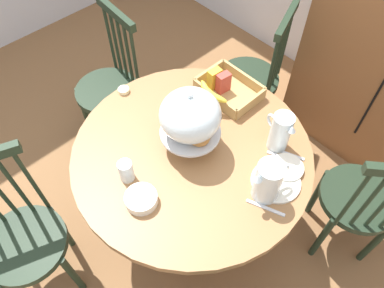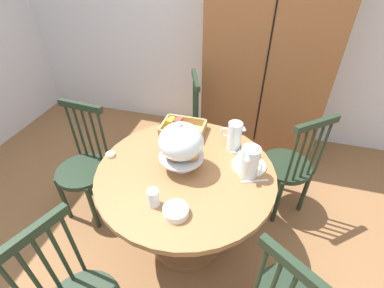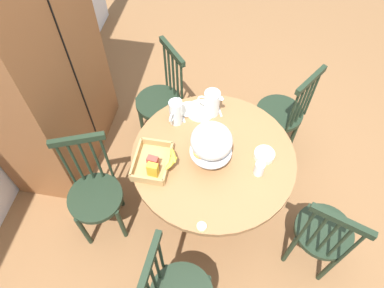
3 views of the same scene
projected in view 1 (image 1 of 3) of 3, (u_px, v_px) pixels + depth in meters
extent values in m
plane|color=brown|center=(178.00, 235.00, 2.28)|extent=(10.00, 10.00, 0.00)
cylinder|color=olive|center=(192.00, 153.00, 1.76)|extent=(1.14, 1.14, 0.04)
cylinder|color=brown|center=(192.00, 188.00, 2.03)|extent=(0.14, 0.14, 0.63)
cylinder|color=brown|center=(192.00, 216.00, 2.32)|extent=(0.56, 0.56, 0.06)
cylinder|color=#1E2D1E|center=(107.00, 91.00, 2.38)|extent=(0.40, 0.40, 0.04)
cylinder|color=#1E2D1E|center=(85.00, 112.00, 2.58)|extent=(0.04, 0.04, 0.45)
cylinder|color=#1E2D1E|center=(106.00, 137.00, 2.45)|extent=(0.04, 0.04, 0.45)
cylinder|color=#1E2D1E|center=(119.00, 94.00, 2.68)|extent=(0.04, 0.04, 0.45)
cylinder|color=#1E2D1E|center=(141.00, 116.00, 2.55)|extent=(0.04, 0.04, 0.45)
cylinder|color=#1E2D1E|center=(110.00, 39.00, 2.31)|extent=(0.02, 0.02, 0.48)
cylinder|color=#1E2D1E|center=(116.00, 45.00, 2.28)|extent=(0.02, 0.02, 0.48)
cylinder|color=#1E2D1E|center=(122.00, 51.00, 2.25)|extent=(0.02, 0.02, 0.48)
cylinder|color=#1E2D1E|center=(129.00, 57.00, 2.22)|extent=(0.02, 0.02, 0.48)
cylinder|color=#1E2D1E|center=(135.00, 63.00, 2.18)|extent=(0.02, 0.02, 0.48)
cube|color=#1E2D1E|center=(115.00, 13.00, 2.04)|extent=(0.36, 0.06, 0.05)
cylinder|color=#1E2D1E|center=(25.00, 245.00, 1.78)|extent=(0.40, 0.40, 0.04)
cylinder|color=#1E2D1E|center=(73.00, 275.00, 1.91)|extent=(0.04, 0.04, 0.45)
cylinder|color=#1E2D1E|center=(10.00, 247.00, 2.00)|extent=(0.04, 0.04, 0.45)
cylinder|color=#1E2D1E|center=(62.00, 228.00, 2.07)|extent=(0.04, 0.04, 0.45)
cylinder|color=#1E2D1E|center=(1.00, 193.00, 1.67)|extent=(0.02, 0.02, 0.48)
cylinder|color=#1E2D1E|center=(17.00, 187.00, 1.69)|extent=(0.02, 0.02, 0.48)
cylinder|color=#1E2D1E|center=(32.00, 182.00, 1.70)|extent=(0.02, 0.02, 0.48)
cylinder|color=#1E2D1E|center=(359.00, 198.00, 1.92)|extent=(0.40, 0.40, 0.04)
cylinder|color=#1E2D1E|center=(365.00, 197.00, 2.18)|extent=(0.04, 0.04, 0.45)
cylinder|color=#1E2D1E|center=(317.00, 193.00, 2.20)|extent=(0.04, 0.04, 0.45)
cylinder|color=#1E2D1E|center=(374.00, 243.00, 2.01)|extent=(0.04, 0.04, 0.45)
cylinder|color=#1E2D1E|center=(321.00, 238.00, 2.03)|extent=(0.04, 0.04, 0.45)
cylinder|color=#1E2D1E|center=(384.00, 204.00, 1.64)|extent=(0.02, 0.02, 0.48)
cylinder|color=#1E2D1E|center=(368.00, 202.00, 1.64)|extent=(0.02, 0.02, 0.48)
cylinder|color=#1E2D1E|center=(351.00, 201.00, 1.65)|extent=(0.02, 0.02, 0.48)
cylinder|color=#1E2D1E|center=(248.00, 79.00, 2.45)|extent=(0.40, 0.40, 0.04)
cylinder|color=#1E2D1E|center=(233.00, 84.00, 2.74)|extent=(0.04, 0.04, 0.45)
cylinder|color=#1E2D1E|center=(218.00, 109.00, 2.59)|extent=(0.04, 0.04, 0.45)
cylinder|color=#1E2D1E|center=(269.00, 95.00, 2.67)|extent=(0.04, 0.04, 0.45)
cylinder|color=#1E2D1E|center=(256.00, 123.00, 2.52)|extent=(0.04, 0.04, 0.45)
cylinder|color=#1E2D1E|center=(285.00, 44.00, 2.29)|extent=(0.02, 0.02, 0.48)
cylinder|color=#1E2D1E|center=(282.00, 50.00, 2.25)|extent=(0.02, 0.02, 0.48)
cylinder|color=#1E2D1E|center=(278.00, 57.00, 2.21)|extent=(0.02, 0.02, 0.48)
cylinder|color=#1E2D1E|center=(275.00, 64.00, 2.18)|extent=(0.02, 0.02, 0.48)
cylinder|color=#1E2D1E|center=(271.00, 72.00, 2.14)|extent=(0.02, 0.02, 0.48)
cube|color=#1E2D1E|center=(287.00, 20.00, 2.01)|extent=(0.17, 0.35, 0.05)
cylinder|color=silver|center=(190.00, 143.00, 1.76)|extent=(0.12, 0.12, 0.02)
cylinder|color=silver|center=(190.00, 138.00, 1.73)|extent=(0.03, 0.03, 0.09)
cylinder|color=silver|center=(190.00, 132.00, 1.69)|extent=(0.28, 0.28, 0.01)
torus|color=#B27033|center=(199.00, 138.00, 1.64)|extent=(0.10, 0.10, 0.03)
torus|color=#D19347|center=(194.00, 116.00, 1.72)|extent=(0.10, 0.10, 0.03)
torus|color=#935628|center=(180.00, 129.00, 1.67)|extent=(0.10, 0.10, 0.03)
ellipsoid|color=silver|center=(190.00, 115.00, 1.60)|extent=(0.27, 0.27, 0.22)
sphere|color=silver|center=(190.00, 95.00, 1.50)|extent=(0.02, 0.02, 0.02)
cylinder|color=silver|center=(268.00, 181.00, 1.53)|extent=(0.11, 0.11, 0.21)
cylinder|color=orange|center=(267.00, 185.00, 1.55)|extent=(0.10, 0.10, 0.14)
cone|color=silver|center=(258.00, 178.00, 1.44)|extent=(0.04, 0.04, 0.03)
torus|color=silver|center=(282.00, 172.00, 1.54)|extent=(0.03, 0.08, 0.07)
cylinder|color=silver|center=(280.00, 132.00, 1.68)|extent=(0.10, 0.10, 0.20)
cylinder|color=white|center=(279.00, 136.00, 1.71)|extent=(0.08, 0.08, 0.14)
cone|color=silver|center=(292.00, 129.00, 1.58)|extent=(0.04, 0.04, 0.03)
torus|color=silver|center=(272.00, 121.00, 1.71)|extent=(0.08, 0.03, 0.07)
cube|color=tan|center=(229.00, 92.00, 1.96)|extent=(0.30, 0.22, 0.01)
cube|color=tan|center=(214.00, 99.00, 1.90)|extent=(0.30, 0.02, 0.07)
cube|color=tan|center=(243.00, 78.00, 1.99)|extent=(0.30, 0.02, 0.07)
cube|color=tan|center=(209.00, 74.00, 2.01)|extent=(0.02, 0.22, 0.07)
cube|color=tan|center=(251.00, 104.00, 1.88)|extent=(0.02, 0.22, 0.07)
cube|color=gold|center=(214.00, 78.00, 1.94)|extent=(0.05, 0.07, 0.11)
cube|color=#B23D33|center=(223.00, 83.00, 1.92)|extent=(0.05, 0.08, 0.11)
ellipsoid|color=yellow|center=(206.00, 90.00, 1.85)|extent=(0.14, 0.08, 0.05)
ellipsoid|color=yellow|center=(211.00, 94.00, 1.84)|extent=(0.13, 0.03, 0.05)
ellipsoid|color=yellow|center=(215.00, 97.00, 1.82)|extent=(0.14, 0.08, 0.05)
cylinder|color=white|center=(276.00, 181.00, 1.64)|extent=(0.22, 0.22, 0.01)
cylinder|color=white|center=(287.00, 167.00, 1.67)|extent=(0.15, 0.15, 0.01)
cylinder|color=white|center=(141.00, 199.00, 1.57)|extent=(0.14, 0.14, 0.04)
cylinder|color=silver|center=(126.00, 171.00, 1.61)|extent=(0.06, 0.06, 0.11)
cylinder|color=beige|center=(124.00, 90.00, 1.97)|extent=(0.06, 0.06, 0.02)
cube|color=silver|center=(285.00, 158.00, 1.72)|extent=(0.16, 0.08, 0.01)
cube|color=silver|center=(287.00, 153.00, 1.73)|extent=(0.16, 0.08, 0.01)
cube|color=silver|center=(265.00, 208.00, 1.57)|extent=(0.16, 0.08, 0.01)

